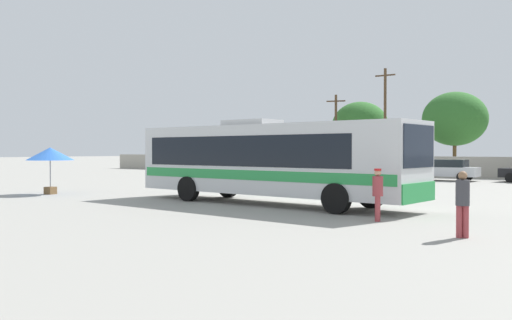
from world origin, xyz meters
The scene contains 13 objects.
ground_plane centered at (0.00, 10.00, 0.00)m, with size 300.00×300.00×0.00m, color gray.
perimeter_wall centered at (0.00, 25.21, 0.83)m, with size 80.00×0.30×1.65m, color #9E998C.
coach_bus_silver_green centered at (-1.38, -0.16, 1.80)m, with size 12.55×3.47×3.36m.
attendant_by_bus_door centered at (4.38, -2.64, 0.90)m, with size 0.38×0.38×1.59m.
passenger_waiting_on_apron centered at (7.32, -4.37, 0.92)m, with size 0.43×0.43×1.63m.
vendor_umbrella_secondary_blue centered at (-12.65, -2.37, 1.92)m, with size 2.25×2.25×2.27m.
parked_car_leftmost_maroon centered at (-13.22, 21.45, 0.78)m, with size 4.48×2.06×1.47m.
parked_car_second_silver centered at (-7.64, 21.28, 0.77)m, with size 4.52×2.06×1.43m.
parked_car_third_silver centered at (-0.72, 20.99, 0.79)m, with size 4.52×2.02×1.48m.
utility_pole_near centered at (-13.35, 28.67, 3.88)m, with size 1.76×0.61×7.41m.
utility_pole_far centered at (-7.68, 26.89, 4.79)m, with size 1.80×0.24×9.20m.
roadside_tree_left centered at (-12.34, 31.85, 4.59)m, with size 5.48×5.48×6.92m.
roadside_tree_midleft centered at (-2.94, 30.95, 4.87)m, with size 5.54×5.54×7.24m.
Camera 1 is at (11.04, -18.12, 2.14)m, focal length 38.55 mm.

